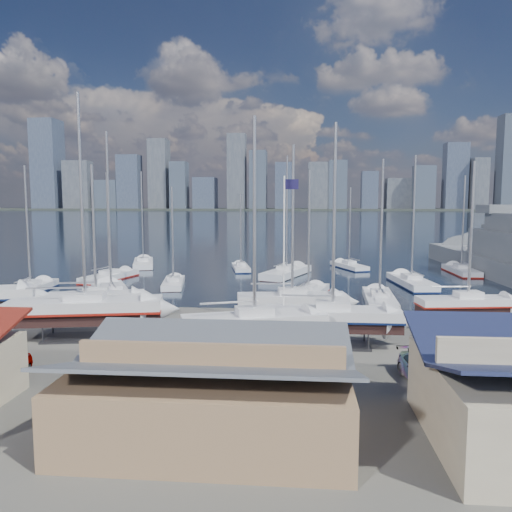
{
  "coord_description": "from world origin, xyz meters",
  "views": [
    {
      "loc": [
        3.85,
        -46.98,
        10.24
      ],
      "look_at": [
        -0.96,
        8.0,
        4.23
      ],
      "focal_mm": 35.0,
      "sensor_mm": 36.0,
      "label": 1
    }
  ],
  "objects": [
    {
      "name": "sailboat_moored_7",
      "position": [
        2.11,
        20.93,
        0.32
      ],
      "size": [
        7.02,
        11.75,
        17.15
      ],
      "rotation": [
        0.0,
        0.0,
        1.21
      ],
      "color": "black",
      "rests_on": "water"
    },
    {
      "name": "sailboat_moored_4",
      "position": [
        -11.32,
        11.6,
        0.32
      ],
      "size": [
        3.8,
        8.61,
        12.57
      ],
      "rotation": [
        0.0,
        0.0,
        1.75
      ],
      "color": "black",
      "rests_on": "water"
    },
    {
      "name": "car_c",
      "position": [
        -0.78,
        -18.12,
        0.76
      ],
      "size": [
        4.44,
        5.99,
        1.51
      ],
      "primitive_type": "imported",
      "rotation": [
        0.0,
        0.0,
        -0.4
      ],
      "color": "gray",
      "rests_on": "ground"
    },
    {
      "name": "flagpole",
      "position": [
        2.82,
        -11.09,
        6.96
      ],
      "size": [
        1.07,
        0.12,
        12.08
      ],
      "color": "white",
      "rests_on": "ground"
    },
    {
      "name": "skyline",
      "position": [
        -7.83,
        553.76,
        39.09
      ],
      "size": [
        639.14,
        43.8,
        107.69
      ],
      "color": "#475166",
      "rests_on": "far_shore"
    },
    {
      "name": "sailboat_moored_1",
      "position": [
        -20.91,
        15.77,
        0.31
      ],
      "size": [
        5.09,
        10.16,
        14.63
      ],
      "rotation": [
        0.0,
        0.0,
        1.32
      ],
      "color": "black",
      "rests_on": "water"
    },
    {
      "name": "shed_grey",
      "position": [
        0.0,
        -26.0,
        2.15
      ],
      "size": [
        12.6,
        8.4,
        4.17
      ],
      "color": "#8C6B4C",
      "rests_on": "ground"
    },
    {
      "name": "far_shore",
      "position": [
        0.0,
        560.0,
        1.1
      ],
      "size": [
        1400.0,
        80.0,
        2.2
      ],
      "primitive_type": "cube",
      "color": "#2D332D",
      "rests_on": "ground"
    },
    {
      "name": "sailboat_cradle_3",
      "position": [
        0.9,
        -14.39,
        2.06
      ],
      "size": [
        10.08,
        5.73,
        15.73
      ],
      "rotation": [
        0.0,
        0.0,
        0.33
      ],
      "color": "#2D2D33",
      "rests_on": "ground"
    },
    {
      "name": "sailboat_moored_10",
      "position": [
        17.46,
        14.3,
        0.31
      ],
      "size": [
        4.23,
        11.26,
        16.44
      ],
      "rotation": [
        0.0,
        0.0,
        1.68
      ],
      "color": "black",
      "rests_on": "water"
    },
    {
      "name": "sailboat_cradle_4",
      "position": [
        3.3,
        -6.27,
        2.02
      ],
      "size": [
        9.29,
        3.84,
        14.81
      ],
      "rotation": [
        0.0,
        0.0,
        0.15
      ],
      "color": "#2D2D33",
      "rests_on": "ground"
    },
    {
      "name": "sailboat_moored_8",
      "position": [
        11.48,
        29.84,
        0.31
      ],
      "size": [
        5.42,
        8.96,
        12.96
      ],
      "rotation": [
        0.0,
        0.0,
        1.94
      ],
      "color": "black",
      "rests_on": "water"
    },
    {
      "name": "sailboat_moored_6",
      "position": [
        4.86,
        5.86,
        0.31
      ],
      "size": [
        5.02,
        9.85,
        14.17
      ],
      "rotation": [
        0.0,
        0.0,
        1.31
      ],
      "color": "black",
      "rests_on": "water"
    },
    {
      "name": "sailboat_cradle_2",
      "position": [
        -13.53,
        -6.14,
        1.94
      ],
      "size": [
        8.34,
        4.28,
        13.33
      ],
      "rotation": [
        0.0,
        0.0,
        0.27
      ],
      "color": "#2D2D33",
      "rests_on": "ground"
    },
    {
      "name": "sailboat_moored_5",
      "position": [
        -4.86,
        26.64,
        0.31
      ],
      "size": [
        3.81,
        8.26,
        11.91
      ],
      "rotation": [
        0.0,
        0.0,
        1.78
      ],
      "color": "black",
      "rests_on": "water"
    },
    {
      "name": "sailboat_cradle_1",
      "position": [
        -12.07,
        -11.56,
        2.18
      ],
      "size": [
        11.69,
        5.33,
        18.07
      ],
      "rotation": [
        0.0,
        0.0,
        0.2
      ],
      "color": "#2D2D33",
      "rests_on": "ground"
    },
    {
      "name": "sailboat_cradle_6",
      "position": [
        17.59,
        -5.67,
        1.94
      ],
      "size": [
        8.44,
        3.48,
        13.45
      ],
      "rotation": [
        0.0,
        0.0,
        0.15
      ],
      "color": "#2D2D33",
      "rests_on": "ground"
    },
    {
      "name": "sailboat_cradle_5",
      "position": [
        6.24,
        -12.04,
        2.05
      ],
      "size": [
        9.65,
        2.73,
        15.62
      ],
      "rotation": [
        0.0,
        0.0,
        0.0
      ],
      "color": "#2D2D33",
      "rests_on": "ground"
    },
    {
      "name": "ground",
      "position": [
        0.0,
        -10.0,
        0.0
      ],
      "size": [
        1400.0,
        1400.0,
        0.0
      ],
      "primitive_type": "plane",
      "color": "#605E59",
      "rests_on": "ground"
    },
    {
      "name": "sailboat_moored_0",
      "position": [
        -26.27,
        5.91,
        0.31
      ],
      "size": [
        3.86,
        10.19,
        14.87
      ],
      "rotation": [
        0.0,
        0.0,
        1.68
      ],
      "color": "black",
      "rests_on": "water"
    },
    {
      "name": "sailboat_moored_3",
      "position": [
        -15.84,
        3.22,
        0.31
      ],
      "size": [
        8.48,
        12.41,
        18.19
      ],
      "rotation": [
        0.0,
        0.0,
        2.03
      ],
      "color": "black",
      "rests_on": "water"
    },
    {
      "name": "sailboat_moored_2",
      "position": [
        -20.79,
        29.58,
        0.32
      ],
      "size": [
        5.75,
        10.76,
        15.64
      ],
      "rotation": [
        0.0,
        0.0,
        1.86
      ],
      "color": "black",
      "rests_on": "water"
    },
    {
      "name": "sailboat_moored_11",
      "position": [
        26.85,
        25.63,
        0.31
      ],
      "size": [
        2.89,
        9.78,
        14.55
      ],
      "rotation": [
        0.0,
        0.0,
        1.59
      ],
      "color": "black",
      "rests_on": "water"
    },
    {
      "name": "sailboat_moored_9",
      "position": [
        11.91,
        3.12,
        0.32
      ],
      "size": [
        3.41,
        10.13,
        15.06
      ],
      "rotation": [
        0.0,
        0.0,
        1.51
      ],
      "color": "black",
      "rests_on": "water"
    },
    {
      "name": "car_d",
      "position": [
        11.08,
        -19.1,
        0.77
      ],
      "size": [
        2.85,
        5.53,
        1.54
      ],
      "primitive_type": "imported",
      "rotation": [
        0.0,
        0.0,
        0.14
      ],
      "color": "gray",
      "rests_on": "ground"
    },
    {
      "name": "car_a",
      "position": [
        -12.9,
        -20.22,
        0.65
      ],
      "size": [
        2.11,
        4.01,
        1.3
      ],
      "primitive_type": "imported",
      "rotation": [
        0.0,
        0.0,
        0.16
      ],
      "color": "gray",
      "rests_on": "ground"
    },
    {
      "name": "car_b",
      "position": [
        -1.75,
        -17.96,
        0.74
      ],
      "size": [
        4.65,
        2.08,
        1.48
      ],
      "primitive_type": "imported",
      "rotation": [
        0.0,
        0.0,
        1.69
      ],
      "color": "gray",
      "rests_on": "ground"
    },
    {
      "name": "water",
      "position": [
        0.0,
        300.0,
        -0.15
      ],
      "size": [
        1400.0,
        600.0,
        0.4
      ],
      "primitive_type": "cube",
      "color": "#182938",
      "rests_on": "ground"
    }
  ]
}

